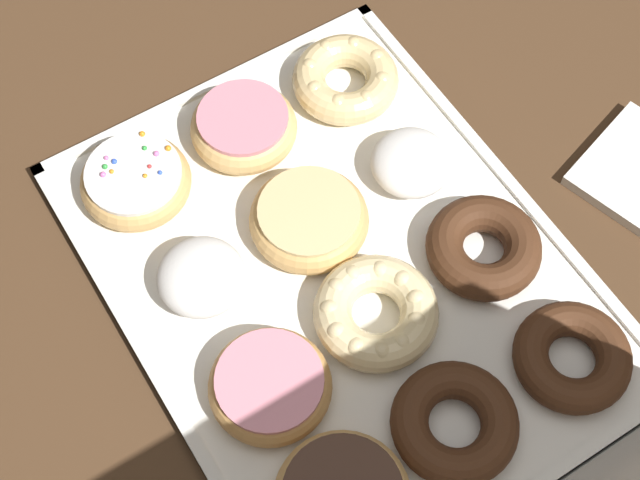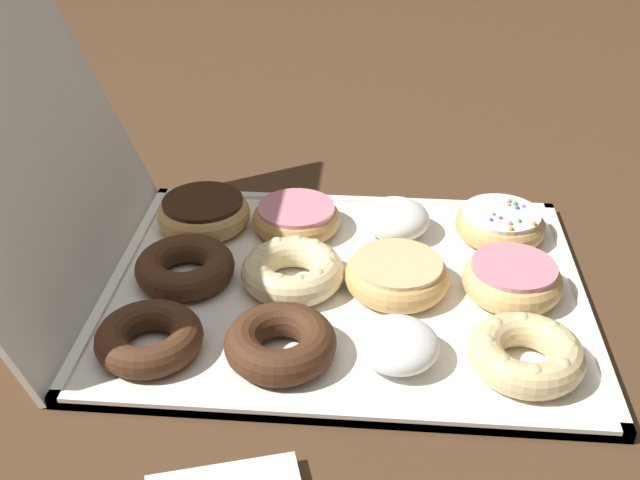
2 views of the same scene
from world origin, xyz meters
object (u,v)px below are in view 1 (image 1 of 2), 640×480
powdered_filled_donut_5 (201,277)px  cruller_donut_0 (345,79)px  donut_box (341,275)px  pink_frosted_donut_1 (244,127)px  sprinkle_donut_2 (136,181)px  glazed_ring_donut_4 (312,217)px  chocolate_cake_ring_donut_10 (453,424)px  chocolate_cake_ring_donut_6 (484,247)px  cruller_donut_7 (374,314)px  chocolate_cake_ring_donut_9 (572,357)px  pink_frosted_donut_8 (270,386)px  powdered_filled_donut_3 (411,163)px

powdered_filled_donut_5 → cruller_donut_0: bearing=-152.6°
donut_box → pink_frosted_donut_1: 0.19m
sprinkle_donut_2 → powdered_filled_donut_5: powdered_filled_donut_5 is taller
sprinkle_donut_2 → glazed_ring_donut_4: bearing=134.6°
glazed_ring_donut_4 → chocolate_cake_ring_donut_10: (0.01, 0.25, -0.00)m
donut_box → chocolate_cake_ring_donut_6: size_ratio=4.78×
cruller_donut_7 → cruller_donut_0: bearing=-117.4°
glazed_ring_donut_4 → chocolate_cake_ring_donut_9: size_ratio=1.08×
donut_box → powdered_filled_donut_5: 0.14m
glazed_ring_donut_4 → chocolate_cake_ring_donut_9: bearing=116.3°
chocolate_cake_ring_donut_6 → donut_box: bearing=-24.6°
pink_frosted_donut_1 → sprinkle_donut_2: size_ratio=0.99×
pink_frosted_donut_1 → cruller_donut_0: bearing=178.7°
sprinkle_donut_2 → donut_box: bearing=123.4°
glazed_ring_donut_4 → cruller_donut_7: 0.12m
glazed_ring_donut_4 → cruller_donut_7: size_ratio=1.00×
sprinkle_donut_2 → pink_frosted_donut_1: bearing=179.2°
cruller_donut_0 → pink_frosted_donut_8: (0.25, 0.26, -0.00)m
cruller_donut_0 → powdered_filled_donut_3: size_ratio=1.37×
donut_box → powdered_filled_donut_3: (-0.12, -0.06, 0.03)m
pink_frosted_donut_1 → powdered_filled_donut_3: bearing=133.4°
powdered_filled_donut_5 → pink_frosted_donut_8: powdered_filled_donut_5 is taller
chocolate_cake_ring_donut_6 → powdered_filled_donut_3: bearing=-87.8°
cruller_donut_0 → sprinkle_donut_2: sprinkle_donut_2 is taller
cruller_donut_7 → pink_frosted_donut_8: bearing=4.2°
donut_box → chocolate_cake_ring_donut_9: size_ratio=4.94×
glazed_ring_donut_4 → chocolate_cake_ring_donut_9: 0.28m
cruller_donut_0 → powdered_filled_donut_3: 0.13m
donut_box → chocolate_cake_ring_donut_10: size_ratio=4.72×
donut_box → cruller_donut_7: size_ratio=4.58×
cruller_donut_0 → sprinkle_donut_2: size_ratio=1.02×
sprinkle_donut_2 → chocolate_cake_ring_donut_10: (-0.12, 0.38, -0.00)m
cruller_donut_0 → cruller_donut_7: 0.28m
cruller_donut_0 → chocolate_cake_ring_donut_10: 0.39m
chocolate_cake_ring_donut_10 → pink_frosted_donut_8: bearing=-44.4°
cruller_donut_7 → powdered_filled_donut_5: bearing=-44.8°
donut_box → sprinkle_donut_2: sprinkle_donut_2 is taller
powdered_filled_donut_5 → chocolate_cake_ring_donut_6: 0.28m
powdered_filled_donut_5 → chocolate_cake_ring_donut_9: 0.35m
chocolate_cake_ring_donut_9 → cruller_donut_0: bearing=-89.4°
cruller_donut_7 → chocolate_cake_ring_donut_10: 0.13m
cruller_donut_7 → pink_frosted_donut_8: size_ratio=1.05×
cruller_donut_0 → chocolate_cake_ring_donut_6: 0.24m
glazed_ring_donut_4 → chocolate_cake_ring_donut_10: size_ratio=1.04×
donut_box → cruller_donut_0: (-0.12, -0.19, 0.02)m
pink_frosted_donut_1 → powdered_filled_donut_3: size_ratio=1.34×
cruller_donut_7 → sprinkle_donut_2: bearing=-63.9°
pink_frosted_donut_1 → chocolate_cake_ring_donut_10: 0.38m
cruller_donut_0 → cruller_donut_7: size_ratio=0.97×
pink_frosted_donut_1 → glazed_ring_donut_4: 0.13m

